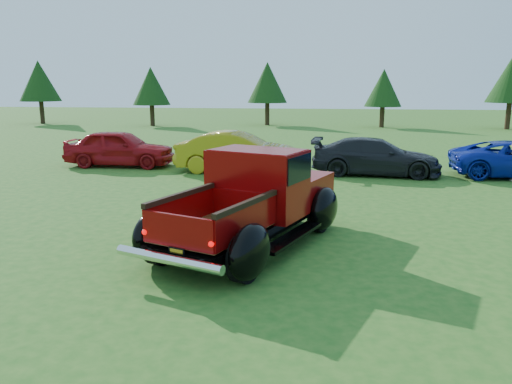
{
  "coord_description": "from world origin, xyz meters",
  "views": [
    {
      "loc": [
        1.62,
        -9.64,
        3.22
      ],
      "look_at": [
        0.28,
        0.2,
        1.08
      ],
      "focal_mm": 35.0,
      "sensor_mm": 36.0,
      "label": 1
    }
  ],
  "objects_px": {
    "tree_mid_right": "(383,88)",
    "show_car_grey": "(376,157)",
    "tree_west": "(151,86)",
    "tree_far_west": "(39,81)",
    "pickup_truck": "(258,198)",
    "tree_mid_left": "(267,83)",
    "tree_east": "(512,79)",
    "show_car_red": "(120,148)",
    "show_car_yellow": "(238,152)"
  },
  "relations": [
    {
      "from": "tree_mid_left",
      "to": "pickup_truck",
      "type": "xyz_separation_m",
      "value": [
        3.29,
        -30.66,
        -2.46
      ]
    },
    {
      "from": "tree_mid_left",
      "to": "show_car_yellow",
      "type": "distance_m",
      "value": 22.55
    },
    {
      "from": "show_car_yellow",
      "to": "show_car_grey",
      "type": "bearing_deg",
      "value": -87.86
    },
    {
      "from": "show_car_grey",
      "to": "tree_mid_left",
      "type": "bearing_deg",
      "value": 21.08
    },
    {
      "from": "show_car_yellow",
      "to": "tree_mid_left",
      "type": "bearing_deg",
      "value": 4.73
    },
    {
      "from": "pickup_truck",
      "to": "show_car_grey",
      "type": "height_order",
      "value": "pickup_truck"
    },
    {
      "from": "tree_west",
      "to": "tree_mid_right",
      "type": "xyz_separation_m",
      "value": [
        18.0,
        1.0,
        -0.14
      ]
    },
    {
      "from": "tree_west",
      "to": "tree_east",
      "type": "bearing_deg",
      "value": 1.06
    },
    {
      "from": "show_car_red",
      "to": "show_car_grey",
      "type": "xyz_separation_m",
      "value": [
        10.0,
        -0.63,
        -0.07
      ]
    },
    {
      "from": "tree_mid_right",
      "to": "show_car_red",
      "type": "xyz_separation_m",
      "value": [
        -12.5,
        -20.63,
        -2.24
      ]
    },
    {
      "from": "tree_east",
      "to": "show_car_red",
      "type": "relative_size",
      "value": 1.25
    },
    {
      "from": "tree_mid_left",
      "to": "tree_mid_right",
      "type": "bearing_deg",
      "value": -6.34
    },
    {
      "from": "tree_far_west",
      "to": "tree_mid_left",
      "type": "bearing_deg",
      "value": 3.01
    },
    {
      "from": "tree_mid_right",
      "to": "tree_west",
      "type": "bearing_deg",
      "value": -176.82
    },
    {
      "from": "tree_west",
      "to": "pickup_truck",
      "type": "height_order",
      "value": "tree_west"
    },
    {
      "from": "tree_east",
      "to": "show_car_grey",
      "type": "xyz_separation_m",
      "value": [
        -11.5,
        -20.76,
        -2.99
      ]
    },
    {
      "from": "tree_east",
      "to": "pickup_truck",
      "type": "distance_m",
      "value": 32.77
    },
    {
      "from": "show_car_grey",
      "to": "tree_east",
      "type": "bearing_deg",
      "value": -24.18
    },
    {
      "from": "tree_west",
      "to": "tree_mid_right",
      "type": "height_order",
      "value": "tree_west"
    },
    {
      "from": "show_car_grey",
      "to": "pickup_truck",
      "type": "bearing_deg",
      "value": 163.92
    },
    {
      "from": "tree_west",
      "to": "tree_east",
      "type": "distance_m",
      "value": 27.01
    },
    {
      "from": "tree_far_west",
      "to": "show_car_red",
      "type": "height_order",
      "value": "tree_far_west"
    },
    {
      "from": "pickup_truck",
      "to": "show_car_grey",
      "type": "relative_size",
      "value": 1.21
    },
    {
      "from": "tree_west",
      "to": "show_car_red",
      "type": "relative_size",
      "value": 1.07
    },
    {
      "from": "show_car_grey",
      "to": "show_car_red",
      "type": "bearing_deg",
      "value": 91.23
    },
    {
      "from": "tree_far_west",
      "to": "tree_mid_left",
      "type": "relative_size",
      "value": 1.04
    },
    {
      "from": "tree_mid_right",
      "to": "show_car_yellow",
      "type": "height_order",
      "value": "tree_mid_right"
    },
    {
      "from": "tree_mid_right",
      "to": "show_car_grey",
      "type": "relative_size",
      "value": 0.96
    },
    {
      "from": "tree_far_west",
      "to": "tree_west",
      "type": "bearing_deg",
      "value": -5.71
    },
    {
      "from": "tree_mid_right",
      "to": "tree_east",
      "type": "height_order",
      "value": "tree_east"
    },
    {
      "from": "tree_west",
      "to": "show_car_yellow",
      "type": "distance_m",
      "value": 22.99
    },
    {
      "from": "show_car_yellow",
      "to": "show_car_grey",
      "type": "xyz_separation_m",
      "value": [
        5.07,
        0.1,
        -0.09
      ]
    },
    {
      "from": "tree_east",
      "to": "show_car_grey",
      "type": "relative_size",
      "value": 1.17
    },
    {
      "from": "tree_mid_right",
      "to": "show_car_grey",
      "type": "distance_m",
      "value": 21.53
    },
    {
      "from": "show_car_red",
      "to": "show_car_yellow",
      "type": "bearing_deg",
      "value": -99.27
    },
    {
      "from": "tree_mid_left",
      "to": "show_car_yellow",
      "type": "height_order",
      "value": "tree_mid_left"
    },
    {
      "from": "tree_west",
      "to": "tree_mid_right",
      "type": "bearing_deg",
      "value": 3.18
    },
    {
      "from": "tree_west",
      "to": "tree_mid_left",
      "type": "xyz_separation_m",
      "value": [
        9.0,
        2.0,
        0.27
      ]
    },
    {
      "from": "pickup_truck",
      "to": "tree_east",
      "type": "bearing_deg",
      "value": 84.14
    },
    {
      "from": "tree_far_west",
      "to": "tree_east",
      "type": "distance_m",
      "value": 37.0
    },
    {
      "from": "tree_far_west",
      "to": "show_car_red",
      "type": "xyz_separation_m",
      "value": [
        15.5,
        -20.63,
        -2.78
      ]
    },
    {
      "from": "tree_far_west",
      "to": "pickup_truck",
      "type": "bearing_deg",
      "value": -53.07
    },
    {
      "from": "tree_east",
      "to": "pickup_truck",
      "type": "height_order",
      "value": "tree_east"
    },
    {
      "from": "tree_east",
      "to": "pickup_truck",
      "type": "relative_size",
      "value": 0.97
    },
    {
      "from": "tree_east",
      "to": "tree_mid_right",
      "type": "bearing_deg",
      "value": 176.82
    },
    {
      "from": "tree_east",
      "to": "show_car_red",
      "type": "xyz_separation_m",
      "value": [
        -21.5,
        -20.13,
        -2.92
      ]
    },
    {
      "from": "tree_far_west",
      "to": "tree_mid_left",
      "type": "distance_m",
      "value": 19.03
    },
    {
      "from": "tree_far_west",
      "to": "tree_west",
      "type": "xyz_separation_m",
      "value": [
        10.0,
        -1.0,
        -0.41
      ]
    },
    {
      "from": "tree_mid_left",
      "to": "tree_mid_right",
      "type": "height_order",
      "value": "tree_mid_left"
    },
    {
      "from": "show_car_yellow",
      "to": "show_car_grey",
      "type": "relative_size",
      "value": 0.99
    }
  ]
}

